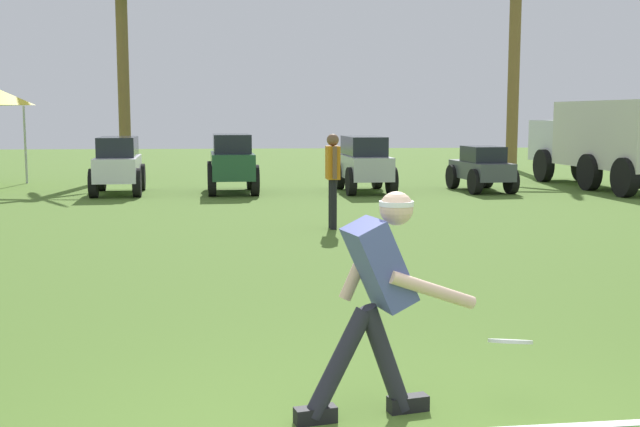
{
  "coord_description": "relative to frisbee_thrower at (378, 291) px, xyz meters",
  "views": [
    {
      "loc": [
        -0.69,
        -3.92,
        1.88
      ],
      "look_at": [
        -0.01,
        3.93,
        0.9
      ],
      "focal_mm": 45.0,
      "sensor_mm": 36.0,
      "label": 1
    }
  ],
  "objects": [
    {
      "name": "parked_car_slot_d",
      "position": [
        4.87,
        14.34,
        -0.23
      ],
      "size": [
        1.28,
        2.27,
        1.1
      ],
      "color": "#474C51",
      "rests_on": "ground_plane"
    },
    {
      "name": "frisbee_in_flight",
      "position": [
        0.85,
        -0.01,
        -0.34
      ],
      "size": [
        0.34,
        0.33,
        0.09
      ],
      "color": "white"
    },
    {
      "name": "palm_tree_left_of_centre",
      "position": [
        8.1,
        21.8,
        3.14
      ],
      "size": [
        3.49,
        3.37,
        6.86
      ],
      "color": "brown",
      "rests_on": "ground_plane"
    },
    {
      "name": "palm_tree_far_left",
      "position": [
        -4.52,
        19.95,
        2.66
      ],
      "size": [
        3.29,
        3.62,
        5.8
      ],
      "color": "brown",
      "rests_on": "ground_plane"
    },
    {
      "name": "teammate_near_sideline",
      "position": [
        0.57,
        8.23,
        0.15
      ],
      "size": [
        0.22,
        0.5,
        1.56
      ],
      "color": "black",
      "rests_on": "ground_plane"
    },
    {
      "name": "frisbee_thrower",
      "position": [
        0.0,
        0.0,
        0.0
      ],
      "size": [
        1.14,
        0.47,
        1.41
      ],
      "color": "#23232D",
      "rests_on": "ground_plane"
    },
    {
      "name": "parked_car_slot_b",
      "position": [
        -1.2,
        14.47,
        -0.05
      ],
      "size": [
        1.3,
        2.41,
        1.4
      ],
      "color": "#235133",
      "rests_on": "ground_plane"
    },
    {
      "name": "parked_car_slot_a",
      "position": [
        -3.88,
        14.48,
        -0.07
      ],
      "size": [
        1.31,
        2.46,
        1.34
      ],
      "color": "silver",
      "rests_on": "ground_plane"
    },
    {
      "name": "parked_car_slot_c",
      "position": [
        1.99,
        14.43,
        -0.07
      ],
      "size": [
        1.25,
        2.44,
        1.34
      ],
      "color": "#B7BABF",
      "rests_on": "ground_plane"
    },
    {
      "name": "box_truck",
      "position": [
        8.1,
        14.9,
        0.44
      ],
      "size": [
        1.76,
        5.97,
        2.2
      ],
      "color": "silver",
      "rests_on": "ground_plane"
    }
  ]
}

